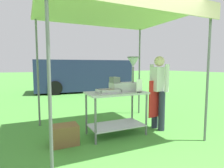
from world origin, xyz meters
TOP-DOWN VIEW (x-y plane):
  - ground_plane at (0.00, 6.00)m, footprint 70.00×70.00m
  - stall_canopy at (0.18, 1.38)m, footprint 2.96×2.46m
  - donut_cart at (0.18, 1.28)m, footprint 1.19×0.65m
  - donut_tray at (-0.01, 1.24)m, footprint 0.43×0.29m
  - donut_fryer at (0.42, 1.33)m, footprint 0.62×0.28m
  - menu_sign at (0.58, 1.05)m, footprint 0.13×0.05m
  - vendor at (1.17, 1.20)m, footprint 0.46×0.54m
  - supply_crate at (-0.87, 1.24)m, footprint 0.47×0.34m
  - van_navy at (1.44, 7.93)m, footprint 5.15×2.44m

SIDE VIEW (x-z plane):
  - ground_plane at x=0.00m, z-range 0.00..0.00m
  - supply_crate at x=-0.87m, z-range 0.00..0.36m
  - donut_cart at x=0.18m, z-range 0.18..1.06m
  - van_navy at x=1.44m, z-range 0.03..1.72m
  - vendor at x=1.17m, z-range 0.10..1.71m
  - donut_tray at x=-0.01m, z-range 0.87..0.94m
  - menu_sign at x=0.58m, z-range 0.86..1.12m
  - donut_fryer at x=0.42m, z-range 0.77..1.48m
  - stall_canopy at x=0.18m, z-range 1.16..3.64m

